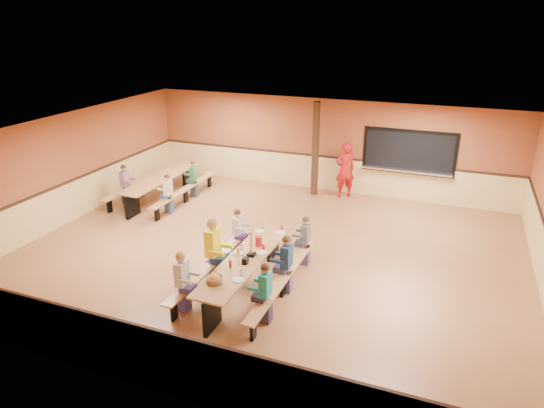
% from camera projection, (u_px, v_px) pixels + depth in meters
% --- Properties ---
extents(ground, '(12.00, 12.00, 0.00)m').
position_uv_depth(ground, '(270.00, 253.00, 11.90)').
color(ground, brown).
rests_on(ground, ground).
extents(room_envelope, '(12.04, 10.04, 3.02)m').
position_uv_depth(room_envelope, '(270.00, 227.00, 11.65)').
color(room_envelope, brown).
rests_on(room_envelope, ground).
extents(kitchen_pass_through, '(2.78, 0.28, 1.38)m').
position_uv_depth(kitchen_pass_through, '(409.00, 154.00, 14.77)').
color(kitchen_pass_through, black).
rests_on(kitchen_pass_through, ground).
extents(structural_post, '(0.18, 0.18, 3.00)m').
position_uv_depth(structural_post, '(315.00, 149.00, 15.24)').
color(structural_post, black).
rests_on(structural_post, ground).
extents(cafeteria_table_main, '(1.91, 3.70, 0.74)m').
position_uv_depth(cafeteria_table_main, '(246.00, 266.00, 10.19)').
color(cafeteria_table_main, '#A27340').
rests_on(cafeteria_table_main, ground).
extents(cafeteria_table_second, '(1.91, 3.70, 0.74)m').
position_uv_depth(cafeteria_table_second, '(162.00, 183.00, 15.20)').
color(cafeteria_table_second, '#A27340').
rests_on(cafeteria_table_second, ground).
extents(seated_child_white_left, '(0.39, 0.32, 1.25)m').
position_uv_depth(seated_child_white_left, '(182.00, 282.00, 9.40)').
color(seated_child_white_left, silver).
rests_on(seated_child_white_left, ground).
extents(seated_adult_yellow, '(0.48, 0.39, 1.44)m').
position_uv_depth(seated_adult_yellow, '(213.00, 250.00, 10.47)').
color(seated_adult_yellow, '#FFF51D').
rests_on(seated_adult_yellow, ground).
extents(seated_child_grey_left, '(0.35, 0.28, 1.16)m').
position_uv_depth(seated_child_grey_left, '(238.00, 233.00, 11.60)').
color(seated_child_grey_left, silver).
rests_on(seated_child_grey_left, ground).
extents(seated_child_teal_right, '(0.37, 0.31, 1.22)m').
position_uv_depth(seated_child_teal_right, '(265.00, 294.00, 9.04)').
color(seated_child_teal_right, teal).
rests_on(seated_child_teal_right, ground).
extents(seated_child_navy_right, '(0.40, 0.32, 1.27)m').
position_uv_depth(seated_child_navy_right, '(286.00, 264.00, 10.04)').
color(seated_child_navy_right, navy).
rests_on(seated_child_navy_right, ground).
extents(seated_child_char_right, '(0.35, 0.29, 1.18)m').
position_uv_depth(seated_child_char_right, '(305.00, 241.00, 11.18)').
color(seated_child_char_right, '#4A4F54').
rests_on(seated_child_char_right, ground).
extents(seated_child_purple_sec, '(0.37, 0.30, 1.22)m').
position_uv_depth(seated_child_purple_sec, '(125.00, 185.00, 14.81)').
color(seated_child_purple_sec, '#895B7D').
rests_on(seated_child_purple_sec, ground).
extents(seated_child_green_sec, '(0.35, 0.29, 1.17)m').
position_uv_depth(seated_child_green_sec, '(194.00, 179.00, 15.39)').
color(seated_child_green_sec, '#336C49').
rests_on(seated_child_green_sec, ground).
extents(seated_child_tan_sec, '(0.35, 0.29, 1.17)m').
position_uv_depth(seated_child_tan_sec, '(169.00, 194.00, 14.11)').
color(seated_child_tan_sec, beige).
rests_on(seated_child_tan_sec, ground).
extents(standing_woman, '(0.78, 0.73, 1.79)m').
position_uv_depth(standing_woman, '(345.00, 170.00, 15.27)').
color(standing_woman, '#A71313').
rests_on(standing_woman, ground).
extents(punch_pitcher, '(0.16, 0.16, 0.22)m').
position_uv_depth(punch_pitcher, '(259.00, 241.00, 10.58)').
color(punch_pitcher, '#B3171E').
rests_on(punch_pitcher, cafeteria_table_main).
extents(chip_bowl, '(0.32, 0.32, 0.15)m').
position_uv_depth(chip_bowl, '(214.00, 279.00, 9.13)').
color(chip_bowl, orange).
rests_on(chip_bowl, cafeteria_table_main).
extents(napkin_dispenser, '(0.10, 0.14, 0.13)m').
position_uv_depth(napkin_dispenser, '(245.00, 261.00, 9.83)').
color(napkin_dispenser, black).
rests_on(napkin_dispenser, cafeteria_table_main).
extents(condiment_mustard, '(0.06, 0.06, 0.17)m').
position_uv_depth(condiment_mustard, '(238.00, 251.00, 10.18)').
color(condiment_mustard, yellow).
rests_on(condiment_mustard, cafeteria_table_main).
extents(condiment_ketchup, '(0.06, 0.06, 0.17)m').
position_uv_depth(condiment_ketchup, '(230.00, 264.00, 9.65)').
color(condiment_ketchup, '#B2140F').
rests_on(condiment_ketchup, cafeteria_table_main).
extents(table_paddle, '(0.16, 0.16, 0.56)m').
position_uv_depth(table_paddle, '(252.00, 250.00, 10.12)').
color(table_paddle, black).
rests_on(table_paddle, cafeteria_table_main).
extents(place_settings, '(0.65, 3.30, 0.11)m').
position_uv_depth(place_settings, '(246.00, 255.00, 10.09)').
color(place_settings, beige).
rests_on(place_settings, cafeteria_table_main).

